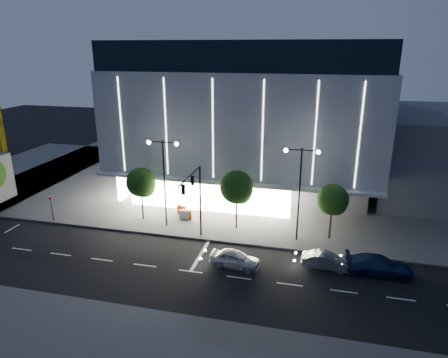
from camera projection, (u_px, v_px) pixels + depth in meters
ground at (174, 259)px, 34.26m from camera, size 160.00×160.00×0.00m
sidewalk_museum at (268, 178)px, 55.27m from camera, size 70.00×40.00×0.15m
museum at (254, 113)px, 51.27m from camera, size 30.00×25.80×18.00m
annex_building at (440, 153)px, 49.05m from camera, size 16.00×20.00×10.00m
traffic_mast at (195, 192)px, 35.54m from camera, size 0.33×5.89×7.07m
street_lamp_west at (164, 171)px, 38.59m from camera, size 3.16×0.36×9.00m
street_lamp_east at (300, 181)px, 35.70m from camera, size 3.16×0.36×9.00m
ped_signal_far at (51, 205)px, 41.15m from camera, size 0.22×0.24×3.00m
tree_left at (141, 184)px, 40.80m from camera, size 3.02×3.02×5.72m
tree_mid at (237, 189)px, 38.48m from camera, size 3.25×3.25×6.15m
tree_right at (333, 201)px, 36.62m from camera, size 2.91×2.91×5.51m
car_lead at (235, 259)px, 32.94m from camera, size 4.38×2.17×1.44m
car_second at (327, 261)px, 32.72m from camera, size 4.11×1.61×1.33m
car_third at (379, 265)px, 31.87m from camera, size 5.29×2.27×1.52m
barrier_a at (181, 210)px, 42.99m from camera, size 1.11×0.64×1.00m
barrier_c at (187, 214)px, 41.85m from camera, size 1.13×0.50×1.00m
barrier_d at (184, 215)px, 41.78m from camera, size 1.12×0.34×1.00m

